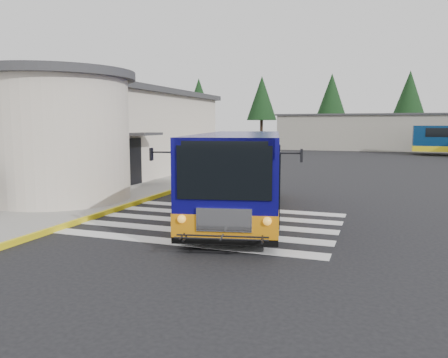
% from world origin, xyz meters
% --- Properties ---
extents(ground, '(140.00, 140.00, 0.00)m').
position_xyz_m(ground, '(0.00, 0.00, 0.00)').
color(ground, black).
rests_on(ground, ground).
extents(sidewalk, '(10.00, 34.00, 0.15)m').
position_xyz_m(sidewalk, '(-9.00, 4.00, 0.07)').
color(sidewalk, gray).
rests_on(sidewalk, ground).
extents(curb_strip, '(0.12, 34.00, 0.16)m').
position_xyz_m(curb_strip, '(-4.05, 4.00, 0.08)').
color(curb_strip, yellow).
rests_on(curb_strip, ground).
extents(station_building, '(12.70, 18.70, 4.80)m').
position_xyz_m(station_building, '(-10.84, 6.91, 2.57)').
color(station_building, beige).
rests_on(station_building, ground).
extents(crosswalk, '(8.00, 5.35, 0.01)m').
position_xyz_m(crosswalk, '(-0.50, -0.80, 0.01)').
color(crosswalk, silver).
rests_on(crosswalk, ground).
extents(depot_building, '(26.40, 8.40, 4.20)m').
position_xyz_m(depot_building, '(6.00, 42.00, 2.11)').
color(depot_building, gray).
rests_on(depot_building, ground).
extents(tree_line, '(58.40, 4.40, 10.00)m').
position_xyz_m(tree_line, '(6.29, 50.00, 6.77)').
color(tree_line, black).
rests_on(tree_line, ground).
extents(transit_bus, '(4.84, 9.87, 2.70)m').
position_xyz_m(transit_bus, '(0.21, 0.45, 1.29)').
color(transit_bus, '#0B075C').
rests_on(transit_bus, ground).
extents(pedestrian_a, '(0.52, 0.71, 1.78)m').
position_xyz_m(pedestrian_a, '(-6.26, -1.15, 1.04)').
color(pedestrian_a, black).
rests_on(pedestrian_a, sidewalk).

